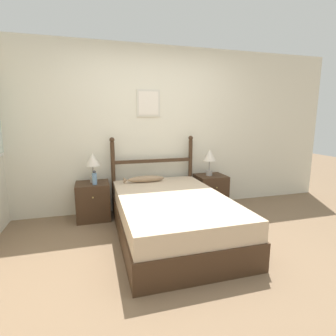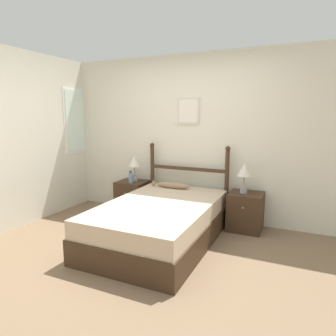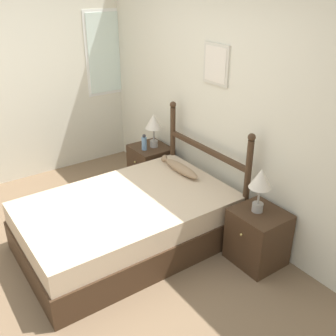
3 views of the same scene
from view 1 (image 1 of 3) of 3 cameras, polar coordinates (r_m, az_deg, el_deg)
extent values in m
plane|color=#7A6047|center=(2.92, 4.38, -19.15)|extent=(16.00, 16.00, 0.00)
cube|color=beige|center=(4.20, -3.72, 8.27)|extent=(6.40, 0.06, 2.55)
cube|color=beige|center=(4.15, -4.28, 13.90)|extent=(0.36, 0.02, 0.41)
cube|color=silver|center=(4.14, -4.24, 13.91)|extent=(0.30, 0.01, 0.35)
cube|color=#3D2819|center=(3.35, 0.81, -12.18)|extent=(1.30, 2.06, 0.30)
cube|color=#CCB293|center=(3.25, 0.82, -7.97)|extent=(1.26, 2.02, 0.22)
cylinder|color=#3D2819|center=(4.06, -11.78, -2.27)|extent=(0.06, 0.06, 1.11)
sphere|color=#3D2819|center=(3.97, -12.11, 6.03)|extent=(0.08, 0.08, 0.08)
cylinder|color=#3D2819|center=(4.33, 4.84, -1.28)|extent=(0.06, 0.06, 1.11)
sphere|color=#3D2819|center=(4.24, 4.97, 6.52)|extent=(0.08, 0.08, 0.08)
cube|color=#3D2819|center=(4.10, -3.24, 1.56)|extent=(1.24, 0.04, 0.05)
cube|color=#3D2819|center=(4.00, -15.98, -6.91)|extent=(0.47, 0.43, 0.54)
sphere|color=tan|center=(3.75, -16.05, -6.22)|extent=(0.02, 0.02, 0.02)
cube|color=#3D2819|center=(4.40, 9.20, -5.01)|extent=(0.47, 0.43, 0.54)
sphere|color=tan|center=(4.17, 10.59, -4.24)|extent=(0.02, 0.02, 0.02)
cylinder|color=gray|center=(3.96, -15.88, -2.40)|extent=(0.10, 0.10, 0.08)
cylinder|color=gray|center=(3.94, -15.97, -0.66)|extent=(0.02, 0.02, 0.16)
cone|color=beige|center=(3.91, -16.10, 1.82)|extent=(0.20, 0.20, 0.18)
cylinder|color=gray|center=(4.30, 8.94, -1.09)|extent=(0.10, 0.10, 0.08)
cylinder|color=gray|center=(4.28, 8.98, 0.53)|extent=(0.02, 0.02, 0.16)
cone|color=beige|center=(4.25, 9.05, 2.81)|extent=(0.20, 0.20, 0.18)
cylinder|color=#668CB2|center=(3.81, -15.70, -2.29)|extent=(0.07, 0.07, 0.16)
sphere|color=#333338|center=(3.79, -15.78, -0.82)|extent=(0.04, 0.04, 0.04)
ellipsoid|color=#997A5B|center=(3.91, -4.77, -2.39)|extent=(0.56, 0.12, 0.10)
cone|color=#997A5B|center=(3.86, -9.20, -2.66)|extent=(0.06, 0.09, 0.09)
camera|label=2|loc=(2.56, 82.66, 5.00)|focal=32.00mm
camera|label=3|loc=(4.20, 56.67, 20.18)|focal=42.00mm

